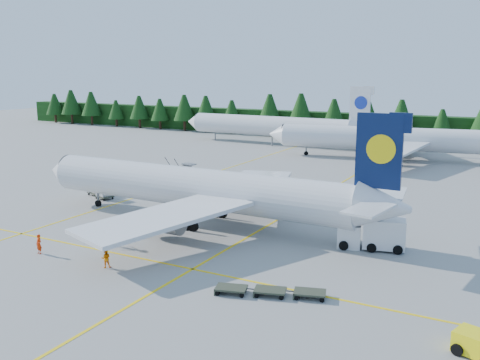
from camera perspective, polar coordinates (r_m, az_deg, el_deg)
The scene contains 15 objects.
ground at distance 51.55m, azimuth -6.99°, elevation -6.17°, with size 320.00×320.00×0.00m, color gray.
taxi_stripe_a at distance 75.17m, azimuth -6.90°, elevation -0.52°, with size 0.25×120.00×0.01m, color yellow.
taxi_stripe_b at distance 65.91m, azimuth 7.46°, elevation -2.25°, with size 0.25×120.00×0.01m, color yellow.
taxi_stripe_cross at distance 47.06m, azimuth -11.26°, elevation -8.06°, with size 80.00×0.25×0.01m, color yellow.
treeline_hedge at distance 125.84m, azimuth 15.17°, elevation 5.41°, with size 220.00×4.00×6.00m, color black.
airliner_navy at distance 56.23m, azimuth -5.67°, elevation -0.79°, with size 41.80×34.41×12.16m.
airliner_red at distance 99.46m, azimuth 14.33°, elevation 4.29°, with size 41.59×33.96×12.16m.
airliner_far_left at distance 117.13m, azimuth 2.60°, elevation 5.84°, with size 43.49×5.59×12.64m.
airstairs at distance 68.88m, azimuth -7.58°, elevation -0.96°, with size 4.48×6.09×3.70m.
service_truck at distance 49.29m, azimuth 13.85°, elevation -5.57°, with size 6.17×3.48×2.82m.
dolly_train at distance 38.65m, azimuth 3.24°, elevation -11.63°, with size 7.76×3.93×0.13m.
uld_pair at distance 69.47m, azimuth -14.69°, elevation -0.94°, with size 4.71×3.13×1.55m.
crew_a at distance 49.88m, azimuth -20.66°, elevation -6.42°, with size 0.63×0.41×1.73m, color red.
crew_b at distance 44.90m, azimuth -14.12°, elevation -8.10°, with size 0.76×0.59×1.57m, color orange.
crew_c at distance 49.94m, azimuth -13.25°, elevation -5.90°, with size 0.74×0.50×1.80m, color red.
Camera 1 is at (28.67, -39.88, 15.63)m, focal length 40.00 mm.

